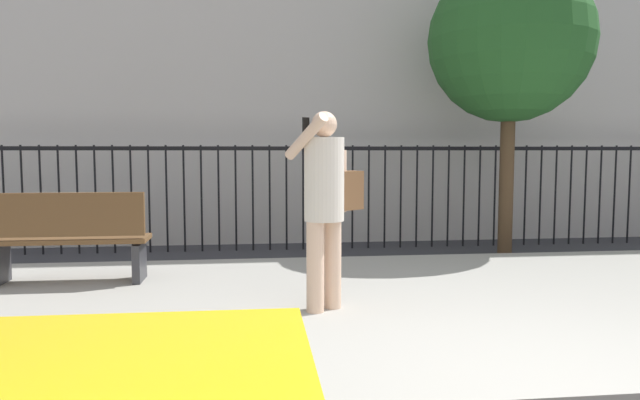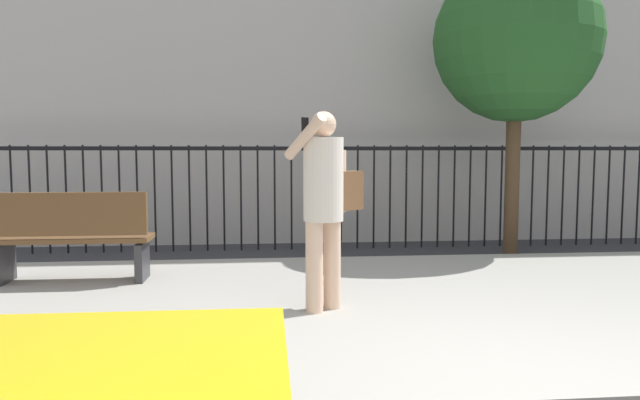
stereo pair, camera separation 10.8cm
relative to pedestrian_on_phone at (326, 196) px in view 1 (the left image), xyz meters
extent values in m
cube|color=#9E9B93|center=(1.04, 0.25, -1.06)|extent=(28.00, 4.40, 0.15)
cube|color=black|center=(1.04, 3.95, 0.41)|extent=(12.00, 0.04, 0.06)
cylinder|color=black|center=(-4.19, 3.95, -0.34)|extent=(0.03, 0.03, 1.60)
cylinder|color=black|center=(-3.94, 3.95, -0.34)|extent=(0.03, 0.03, 1.60)
cylinder|color=black|center=(-3.68, 3.95, -0.34)|extent=(0.03, 0.03, 1.60)
cylinder|color=black|center=(-3.43, 3.95, -0.34)|extent=(0.03, 0.03, 1.60)
cylinder|color=black|center=(-3.17, 3.95, -0.34)|extent=(0.03, 0.03, 1.60)
cylinder|color=black|center=(-2.92, 3.95, -0.34)|extent=(0.03, 0.03, 1.60)
cylinder|color=black|center=(-2.66, 3.95, -0.34)|extent=(0.03, 0.03, 1.60)
cylinder|color=black|center=(-2.41, 3.95, -0.34)|extent=(0.03, 0.03, 1.60)
cylinder|color=black|center=(-2.15, 3.95, -0.34)|extent=(0.03, 0.03, 1.60)
cylinder|color=black|center=(-1.89, 3.95, -0.34)|extent=(0.03, 0.03, 1.60)
cylinder|color=black|center=(-1.64, 3.95, -0.34)|extent=(0.03, 0.03, 1.60)
cylinder|color=black|center=(-1.38, 3.95, -0.34)|extent=(0.03, 0.03, 1.60)
cylinder|color=black|center=(-1.13, 3.95, -0.34)|extent=(0.03, 0.03, 1.60)
cylinder|color=black|center=(-0.87, 3.95, -0.34)|extent=(0.03, 0.03, 1.60)
cylinder|color=black|center=(-0.62, 3.95, -0.34)|extent=(0.03, 0.03, 1.60)
cylinder|color=black|center=(-0.36, 3.95, -0.34)|extent=(0.03, 0.03, 1.60)
cylinder|color=black|center=(-0.11, 3.95, -0.34)|extent=(0.03, 0.03, 1.60)
cylinder|color=black|center=(0.15, 3.95, -0.34)|extent=(0.03, 0.03, 1.60)
cylinder|color=black|center=(0.40, 3.95, -0.34)|extent=(0.03, 0.03, 1.60)
cylinder|color=black|center=(0.66, 3.95, -0.34)|extent=(0.03, 0.03, 1.60)
cylinder|color=black|center=(0.91, 3.95, -0.34)|extent=(0.03, 0.03, 1.60)
cylinder|color=black|center=(1.17, 3.95, -0.34)|extent=(0.03, 0.03, 1.60)
cylinder|color=black|center=(1.42, 3.95, -0.34)|extent=(0.03, 0.03, 1.60)
cylinder|color=black|center=(1.68, 3.95, -0.34)|extent=(0.03, 0.03, 1.60)
cylinder|color=black|center=(1.93, 3.95, -0.34)|extent=(0.03, 0.03, 1.60)
cylinder|color=black|center=(2.19, 3.95, -0.34)|extent=(0.03, 0.03, 1.60)
cylinder|color=black|center=(2.45, 3.95, -0.34)|extent=(0.03, 0.03, 1.60)
cylinder|color=black|center=(2.70, 3.95, -0.34)|extent=(0.03, 0.03, 1.60)
cylinder|color=black|center=(2.96, 3.95, -0.34)|extent=(0.03, 0.03, 1.60)
cylinder|color=black|center=(3.21, 3.95, -0.34)|extent=(0.03, 0.03, 1.60)
cylinder|color=black|center=(3.47, 3.95, -0.34)|extent=(0.03, 0.03, 1.60)
cylinder|color=black|center=(3.72, 3.95, -0.34)|extent=(0.03, 0.03, 1.60)
cylinder|color=black|center=(3.98, 3.95, -0.34)|extent=(0.03, 0.03, 1.60)
cylinder|color=black|center=(4.23, 3.95, -0.34)|extent=(0.03, 0.03, 1.60)
cylinder|color=black|center=(4.49, 3.95, -0.34)|extent=(0.03, 0.03, 1.60)
cylinder|color=black|center=(4.74, 3.95, -0.34)|extent=(0.03, 0.03, 1.60)
cylinder|color=black|center=(5.00, 3.95, -0.34)|extent=(0.03, 0.03, 1.60)
cylinder|color=black|center=(5.25, 3.95, -0.34)|extent=(0.03, 0.03, 1.60)
cylinder|color=black|center=(5.51, 3.95, -0.34)|extent=(0.03, 0.03, 1.60)
cylinder|color=beige|center=(-0.10, -0.07, -0.60)|extent=(0.15, 0.15, 0.77)
cylinder|color=beige|center=(0.06, 0.04, -0.60)|extent=(0.15, 0.15, 0.77)
cylinder|color=silver|center=(-0.02, -0.01, 0.14)|extent=(0.47, 0.47, 0.71)
sphere|color=beige|center=(-0.02, -0.01, 0.60)|extent=(0.22, 0.22, 0.22)
cylinder|color=beige|center=(-0.19, -0.13, 0.49)|extent=(0.35, 0.46, 0.38)
cylinder|color=beige|center=(0.14, 0.10, 0.12)|extent=(0.09, 0.09, 0.54)
cube|color=black|center=(-0.18, -0.05, 0.58)|extent=(0.06, 0.05, 0.15)
cube|color=brown|center=(0.19, 0.13, 0.03)|extent=(0.32, 0.29, 0.34)
cube|color=brown|center=(-2.52, 1.33, -0.54)|extent=(1.60, 0.45, 0.05)
cube|color=brown|center=(-2.52, 1.14, -0.26)|extent=(1.60, 0.06, 0.44)
cube|color=#333338|center=(-1.82, 1.33, -0.79)|extent=(0.08, 0.41, 0.40)
cylinder|color=#4C3823|center=(2.99, 3.06, 0.08)|extent=(0.20, 0.20, 2.43)
sphere|color=#235623|center=(2.99, 3.06, 1.92)|extent=(2.29, 2.29, 2.29)
camera|label=1|loc=(-0.63, -4.90, 0.38)|focal=32.72mm
camera|label=2|loc=(-0.52, -4.91, 0.38)|focal=32.72mm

